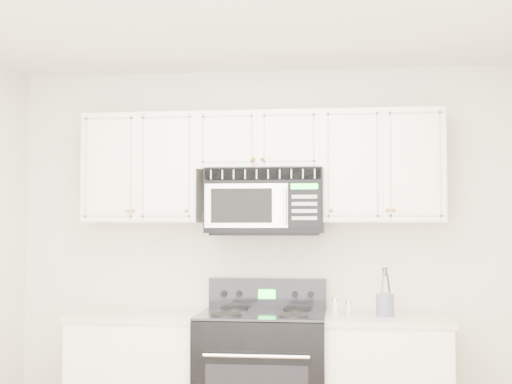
# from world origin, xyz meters

# --- Properties ---
(room) EXTENTS (3.51, 3.51, 2.61)m
(room) POSITION_xyz_m (0.00, 0.00, 1.30)
(room) COLOR olive
(room) RESTS_ON ground
(range) EXTENTS (0.81, 0.74, 1.13)m
(range) POSITION_xyz_m (0.03, 1.41, 0.48)
(range) COLOR black
(range) RESTS_ON ground
(upper_cabinets) EXTENTS (2.44, 0.37, 0.75)m
(upper_cabinets) POSITION_xyz_m (-0.00, 1.58, 1.93)
(upper_cabinets) COLOR silver
(upper_cabinets) RESTS_ON ground
(microwave) EXTENTS (0.78, 0.44, 0.43)m
(microwave) POSITION_xyz_m (0.03, 1.55, 1.67)
(microwave) COLOR black
(microwave) RESTS_ON ground
(utensil_crock) EXTENTS (0.11, 0.11, 0.31)m
(utensil_crock) POSITION_xyz_m (0.82, 1.41, 1.00)
(utensil_crock) COLOR #47516E
(utensil_crock) RESTS_ON base_cabinet_right
(shaker_salt) EXTENTS (0.05, 0.05, 0.11)m
(shaker_salt) POSITION_xyz_m (0.50, 1.41, 0.98)
(shaker_salt) COLOR silver
(shaker_salt) RESTS_ON base_cabinet_right
(shaker_pepper) EXTENTS (0.04, 0.04, 0.09)m
(shaker_pepper) POSITION_xyz_m (0.59, 1.43, 0.97)
(shaker_pepper) COLOR silver
(shaker_pepper) RESTS_ON base_cabinet_right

